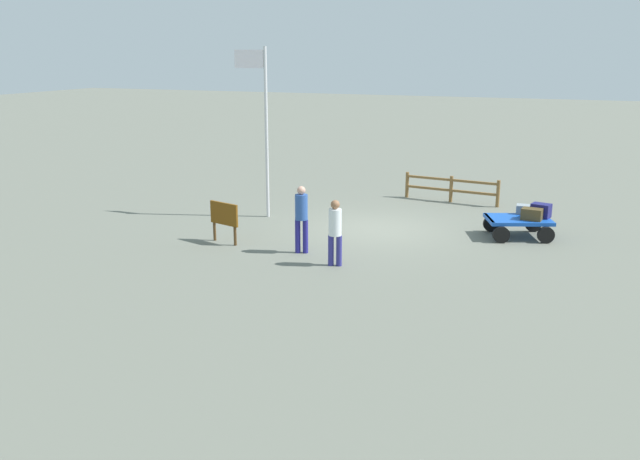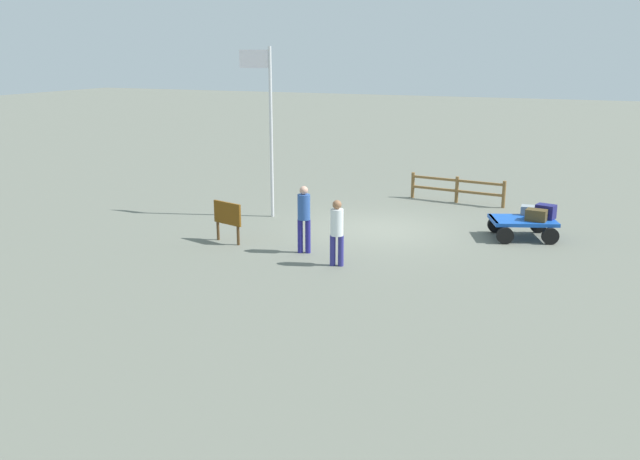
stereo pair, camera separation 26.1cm
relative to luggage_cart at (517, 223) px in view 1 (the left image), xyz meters
The scene contains 10 objects.
ground_plane 4.02m from the luggage_cart, ahead, with size 120.00×120.00×0.00m, color #64685C.
luggage_cart is the anchor object (origin of this frame).
suitcase_tan 0.74m from the luggage_cart, 153.08° to the right, with size 0.58×0.48×0.39m.
suitcase_grey 0.49m from the luggage_cart, 167.77° to the left, with size 0.59×0.44×0.32m.
suitcase_olive 0.70m from the luggage_cart, 108.73° to the right, with size 0.65×0.41×0.25m.
worker_lead 5.85m from the luggage_cart, 48.43° to the left, with size 0.38×0.38×1.65m.
worker_trailing 6.27m from the luggage_cart, 35.90° to the left, with size 0.41×0.41×1.77m.
flagpole 8.22m from the luggage_cart, ahead, with size 1.09×0.10×5.24m.
signboard 8.21m from the luggage_cart, 25.78° to the left, with size 0.98×0.35×1.13m.
wooden_fence 4.72m from the luggage_cart, 55.98° to the right, with size 3.36×0.53×0.91m.
Camera 1 is at (-5.63, 18.68, 5.13)m, focal length 38.18 mm.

